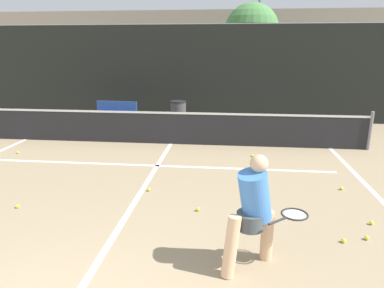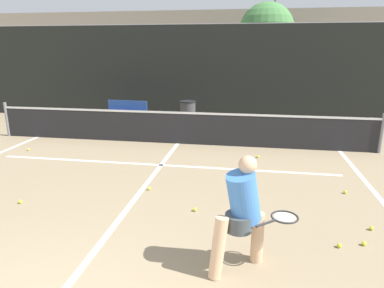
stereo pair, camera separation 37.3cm
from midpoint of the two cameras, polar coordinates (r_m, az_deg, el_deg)
name	(u,v)px [view 1 (the left image)]	position (r m, az deg, el deg)	size (l,w,h in m)	color
court_service_line	(157,166)	(8.23, -7.12, -3.62)	(8.25, 0.10, 0.01)	white
court_center_mark	(140,193)	(6.79, -10.19, -8.06)	(0.10, 7.07, 0.01)	white
net	(171,127)	(9.91, -4.68, 2.87)	(11.09, 0.09, 1.07)	slate
fence_back	(186,73)	(13.18, -1.88, 11.67)	(24.00, 0.06, 3.55)	black
player_practicing	(254,209)	(4.33, 7.78, -10.77)	(1.18, 0.71, 1.50)	#DBAD84
tennis_ball_scattered_0	(18,152)	(10.27, -27.95, -1.26)	(0.07, 0.07, 0.07)	#D1E033
tennis_ball_scattered_1	(367,238)	(5.71, 25.43, -13.96)	(0.07, 0.07, 0.07)	#D1E033
tennis_ball_scattered_2	(342,188)	(7.36, 22.34, -6.87)	(0.07, 0.07, 0.07)	#D1E033
tennis_ball_scattered_3	(253,155)	(8.93, 8.88, -1.91)	(0.07, 0.07, 0.07)	#D1E033
tennis_ball_scattered_4	(149,189)	(6.85, -8.77, -7.52)	(0.07, 0.07, 0.07)	#D1E033
tennis_ball_scattered_5	(371,223)	(6.19, 26.20, -11.72)	(0.07, 0.07, 0.07)	#D1E033
tennis_ball_scattered_6	(198,209)	(5.99, -0.79, -10.85)	(0.07, 0.07, 0.07)	#D1E033
tennis_ball_scattered_9	(344,241)	(5.51, 22.15, -14.71)	(0.07, 0.07, 0.07)	#D1E033
tennis_ball_scattered_10	(18,206)	(6.91, -28.47, -9.13)	(0.07, 0.07, 0.07)	#D1E033
courtside_bench	(116,113)	(12.66, -13.40, 5.12)	(1.54, 0.49, 0.86)	#2D519E
trash_bin	(178,114)	(12.02, -3.18, 4.98)	(0.56, 0.56, 0.93)	#3F3F42
parked_car	(285,94)	(16.59, 14.61, 8.14)	(1.72, 4.00, 1.54)	black
tree_west	(251,31)	(18.76, 9.30, 18.02)	(2.80, 2.80, 4.93)	brown
tree_mid	(327,40)	(20.60, 21.13, 15.85)	(3.07, 3.07, 3.59)	brown
building_far	(208,49)	(25.69, 2.18, 15.50)	(36.00, 2.40, 5.16)	gray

